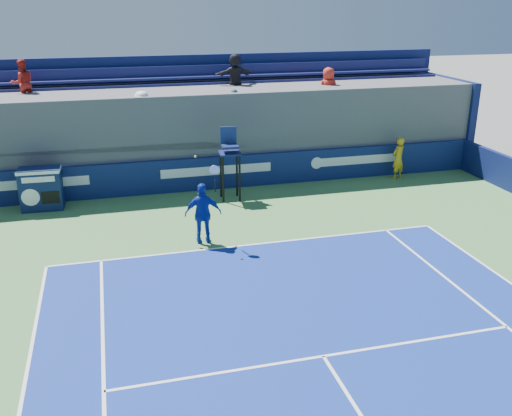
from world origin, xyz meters
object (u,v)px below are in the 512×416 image
object	(u,v)px
match_clock	(41,188)
umpire_chair	(230,156)
tennis_player	(203,213)
ball_person	(398,158)

from	to	relation	value
match_clock	umpire_chair	size ratio (longest dim) A/B	0.56
tennis_player	umpire_chair	bearing A→B (deg)	66.41
umpire_chair	tennis_player	xyz separation A→B (m)	(-1.52, -3.49, -0.64)
ball_person	tennis_player	xyz separation A→B (m)	(-8.18, -4.14, 0.08)
ball_person	tennis_player	size ratio (longest dim) A/B	0.62
ball_person	match_clock	size ratio (longest dim) A/B	1.14
ball_person	match_clock	distance (m)	12.80
ball_person	umpire_chair	size ratio (longest dim) A/B	0.64
umpire_chair	tennis_player	distance (m)	3.86
match_clock	tennis_player	size ratio (longest dim) A/B	0.54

